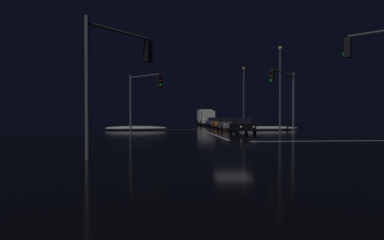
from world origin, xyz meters
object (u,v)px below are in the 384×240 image
box_truck (205,117)px  traffic_signal_sw (117,66)px  sedan_orange (218,123)px  traffic_signal_ne (285,90)px  traffic_signal_nw (143,92)px  sedan_gray (227,124)px  sedan_black (242,125)px  sedan_blue (213,122)px  streetlamp_right_far (244,93)px  streetlamp_right_near (280,83)px

box_truck → traffic_signal_sw: size_ratio=1.39×
sedan_orange → traffic_signal_ne: size_ratio=0.71×
sedan_orange → box_truck: 13.87m
traffic_signal_nw → traffic_signal_ne: bearing=-1.2°
traffic_signal_sw → sedan_gray: bearing=67.3°
sedan_black → sedan_blue: 19.89m
traffic_signal_ne → traffic_signal_sw: size_ratio=1.03×
sedan_gray → traffic_signal_ne: (3.25, -10.81, 3.48)m
sedan_blue → traffic_signal_nw: 26.04m
streetlamp_right_far → sedan_gray: bearing=-114.7°
sedan_black → traffic_signal_sw: size_ratio=0.73×
traffic_signal_nw → streetlamp_right_near: size_ratio=0.58×
traffic_signal_nw → traffic_signal_ne: size_ratio=0.94×
sedan_gray → sedan_black: bearing=-87.9°
box_truck → traffic_signal_nw: bearing=-107.9°
sedan_gray → traffic_signal_ne: bearing=-73.2°
streetlamp_right_near → sedan_black: bearing=-153.5°
sedan_blue → traffic_signal_nw: bearing=-113.4°
sedan_blue → box_truck: box_truck is taller
traffic_signal_sw → streetlamp_right_far: size_ratio=0.59×
box_truck → streetlamp_right_near: (5.37, -24.73, 3.97)m
sedan_black → sedan_blue: same height
box_truck → streetlamp_right_far: size_ratio=0.82×
traffic_signal_nw → sedan_blue: bearing=66.6°
traffic_signal_ne → streetlamp_right_near: (2.21, 6.71, 1.40)m
traffic_signal_nw → traffic_signal_ne: traffic_signal_ne is taller
sedan_black → streetlamp_right_near: (5.22, 2.60, 4.88)m
sedan_black → sedan_gray: 6.70m
box_truck → streetlamp_right_far: (5.37, -8.73, 4.06)m
streetlamp_right_far → streetlamp_right_near: 16.00m
traffic_signal_sw → traffic_signal_nw: bearing=89.2°
traffic_signal_ne → traffic_signal_sw: bearing=-135.0°
sedan_black → traffic_signal_nw: 11.35m
sedan_black → sedan_gray: size_ratio=1.00×
traffic_signal_nw → traffic_signal_ne: (13.21, -0.28, 0.32)m
sedan_blue → sedan_black: bearing=-90.2°
box_truck → streetlamp_right_near: 25.62m
traffic_signal_nw → streetlamp_right_near: 16.79m
sedan_gray → sedan_orange: same height
sedan_blue → traffic_signal_nw: (-10.26, -23.72, 3.16)m
sedan_black → streetlamp_right_far: streetlamp_right_far is taller
box_truck → traffic_signal_sw: (-10.24, -44.84, 2.36)m
sedan_blue → traffic_signal_ne: bearing=-83.0°
sedan_blue → traffic_signal_ne: traffic_signal_ne is taller
sedan_gray → streetlamp_right_near: streetlamp_right_near is taller
sedan_orange → streetlamp_right_far: 8.88m
traffic_signal_nw → traffic_signal_sw: (-0.19, -13.68, 0.11)m
sedan_orange → traffic_signal_ne: traffic_signal_ne is taller
sedan_gray → traffic_signal_sw: 26.45m
box_truck → traffic_signal_ne: (3.16, -31.44, 2.57)m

